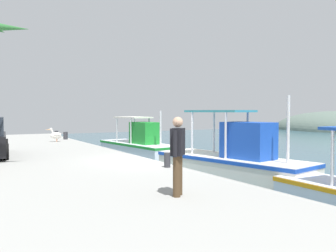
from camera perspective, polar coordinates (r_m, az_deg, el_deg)
name	(u,v)px	position (r m, az deg, el deg)	size (l,w,h in m)	color
quay_pier	(6,184)	(11.99, -24.43, -8.37)	(36.00, 10.00, 0.80)	#9E9E99
distant_hill_third	(335,131)	(53.19, 25.08, -0.67)	(19.16, 10.60, 5.27)	#596B60
fishing_boat_nearest	(139,145)	(20.75, -4.66, -3.04)	(6.45, 2.45, 2.63)	white
fishing_boat_second	(233,162)	(13.24, 10.36, -5.73)	(6.40, 2.96, 3.10)	silver
pelican	(56,135)	(22.05, -17.44, -1.37)	(0.59, 0.95, 0.82)	tan
fisherman_standing	(178,152)	(7.55, 1.56, -4.22)	(0.47, 0.46, 1.67)	#4C3823
mooring_bollard_nearest	(56,134)	(26.27, -17.37, -1.20)	(0.25, 0.25, 0.42)	#333338
mooring_bollard_second	(66,136)	(23.74, -16.02, -1.48)	(0.28, 0.28, 0.48)	#333338
mooring_bollard_third	(167,160)	(11.46, -0.13, -5.44)	(0.21, 0.21, 0.47)	#333338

